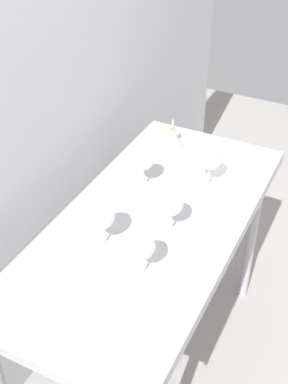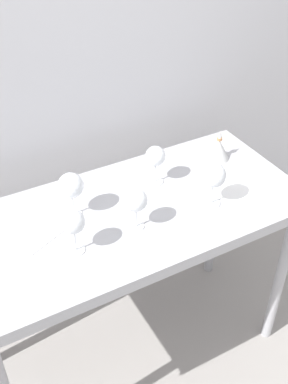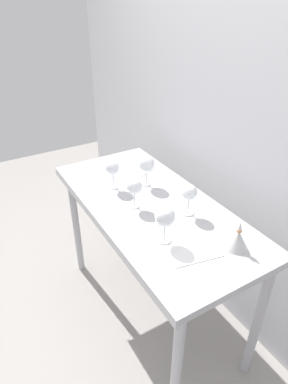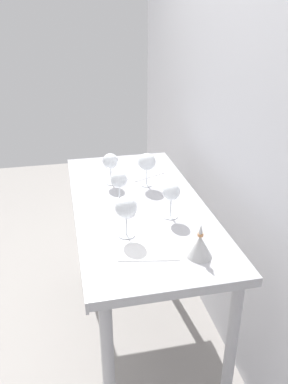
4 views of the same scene
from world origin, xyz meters
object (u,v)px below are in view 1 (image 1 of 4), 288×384
(tasting_sheet_upper, at_px, (74,280))
(tasting_sheet_lower, at_px, (205,166))
(wine_glass_far_left, at_px, (101,216))
(wine_glass_near_right, at_px, (210,159))
(wine_glass_near_center, at_px, (171,205))
(wine_glass_near_left, at_px, (142,248))
(decanter_funnel, at_px, (172,138))
(wine_glass_far_right, at_px, (143,161))

(tasting_sheet_upper, xyz_separation_m, tasting_sheet_lower, (0.82, -0.14, 0.00))
(wine_glass_far_left, bearing_deg, wine_glass_near_right, -21.91)
(wine_glass_near_center, bearing_deg, tasting_sheet_lower, 5.46)
(wine_glass_near_left, bearing_deg, decanter_funnel, 17.24)
(wine_glass_near_left, distance_m, tasting_sheet_upper, 0.25)
(wine_glass_near_center, xyz_separation_m, tasting_sheet_upper, (-0.36, 0.18, -0.12))
(wine_glass_near_center, relative_size, tasting_sheet_lower, 0.69)
(wine_glass_near_left, relative_size, tasting_sheet_lower, 0.71)
(wine_glass_near_left, height_order, tasting_sheet_upper, wine_glass_near_left)
(wine_glass_far_right, height_order, wine_glass_near_center, wine_glass_far_right)
(wine_glass_far_right, relative_size, tasting_sheet_lower, 0.70)
(wine_glass_far_left, relative_size, tasting_sheet_lower, 0.76)
(wine_glass_near_right, xyz_separation_m, wine_glass_near_center, (-0.32, 0.02, -0.01))
(wine_glass_far_right, xyz_separation_m, tasting_sheet_upper, (-0.56, -0.03, -0.12))
(wine_glass_near_left, height_order, tasting_sheet_lower, wine_glass_near_left)
(wine_glass_far_right, relative_size, tasting_sheet_upper, 0.76)
(wine_glass_far_right, height_order, decanter_funnel, wine_glass_far_right)
(decanter_funnel, bearing_deg, wine_glass_far_right, -175.99)
(wine_glass_far_right, xyz_separation_m, tasting_sheet_lower, (0.26, -0.17, -0.12))
(wine_glass_far_left, distance_m, tasting_sheet_lower, 0.66)
(wine_glass_near_center, bearing_deg, wine_glass_near_left, -177.93)
(wine_glass_far_right, height_order, tasting_sheet_upper, wine_glass_far_right)
(tasting_sheet_lower, xyz_separation_m, decanter_funnel, (0.08, 0.19, 0.05))
(wine_glass_near_right, xyz_separation_m, tasting_sheet_lower, (0.14, 0.06, -0.13))
(wine_glass_near_center, bearing_deg, wine_glass_near_right, -3.67)
(wine_glass_near_right, xyz_separation_m, wine_glass_far_right, (-0.12, 0.23, -0.01))
(wine_glass_far_left, relative_size, tasting_sheet_upper, 0.82)
(wine_glass_far_right, xyz_separation_m, decanter_funnel, (0.34, 0.02, -0.08))
(wine_glass_near_right, bearing_deg, wine_glass_near_left, 178.79)
(decanter_funnel, bearing_deg, wine_glass_near_left, -162.76)
(wine_glass_near_right, xyz_separation_m, wine_glass_near_left, (-0.57, 0.01, -0.01))
(wine_glass_near_right, relative_size, wine_glass_near_left, 1.05)
(wine_glass_far_left, height_order, wine_glass_near_center, wine_glass_far_left)
(wine_glass_far_right, distance_m, decanter_funnel, 0.35)
(wine_glass_near_center, xyz_separation_m, decanter_funnel, (0.54, 0.24, -0.07))
(tasting_sheet_upper, bearing_deg, decanter_funnel, -20.88)
(wine_glass_far_left, bearing_deg, decanter_funnel, 4.35)
(wine_glass_far_right, distance_m, tasting_sheet_upper, 0.58)
(tasting_sheet_lower, bearing_deg, wine_glass_far_left, 179.31)
(wine_glass_near_center, height_order, decanter_funnel, wine_glass_near_center)
(tasting_sheet_upper, height_order, decanter_funnel, decanter_funnel)
(tasting_sheet_upper, bearing_deg, tasting_sheet_lower, -33.79)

